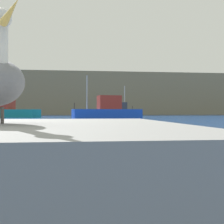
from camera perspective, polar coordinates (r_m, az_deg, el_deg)
name	(u,v)px	position (r m, az deg, el deg)	size (l,w,h in m)	color
hillside_backdrop	(68,94)	(70.96, -8.61, 3.40)	(140.00, 13.51, 9.66)	#7F755B
fishing_boat_white	(113,112)	(44.26, 0.28, 0.06)	(6.79, 2.74, 4.69)	white
fishing_boat_teal	(12,111)	(43.21, -18.85, 0.19)	(7.48, 5.17, 5.21)	teal
fishing_boat_blue	(108,111)	(33.16, -0.86, 0.20)	(8.04, 3.46, 4.84)	blue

